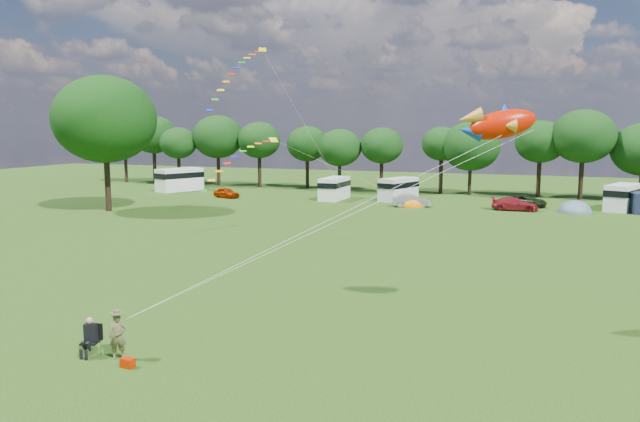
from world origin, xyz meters
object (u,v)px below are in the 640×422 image
(big_tree, at_px, (105,119))
(campervan_a, at_px, (179,179))
(car_a, at_px, (226,193))
(car_d, at_px, (526,201))
(kite_flyer, at_px, (118,336))
(camp_chair, at_px, (91,332))
(campervan_c, at_px, (398,188))
(tent_orange, at_px, (413,206))
(campervan_d, at_px, (623,196))
(campervan_b, at_px, (334,188))
(car_b, at_px, (411,201))
(car_c, at_px, (515,204))
(fish_kite, at_px, (496,124))
(tent_greyblue, at_px, (575,213))

(big_tree, relative_size, campervan_a, 2.04)
(car_a, distance_m, car_d, 33.62)
(campervan_a, bearing_deg, car_d, -68.09)
(kite_flyer, relative_size, camp_chair, 1.15)
(campervan_c, distance_m, camp_chair, 51.26)
(car_d, relative_size, campervan_c, 0.77)
(big_tree, bearing_deg, camp_chair, -51.60)
(tent_orange, bearing_deg, big_tree, -153.12)
(car_a, bearing_deg, tent_orange, -70.60)
(campervan_a, relative_size, campervan_d, 1.12)
(campervan_b, bearing_deg, campervan_a, 85.81)
(car_d, relative_size, campervan_d, 0.75)
(car_b, xyz_separation_m, car_d, (11.20, 4.57, -0.06))
(campervan_b, xyz_separation_m, tent_orange, (9.77, -3.06, -1.34))
(car_c, bearing_deg, campervan_b, 82.09)
(big_tree, relative_size, campervan_c, 2.35)
(car_c, bearing_deg, car_b, 94.24)
(car_a, distance_m, car_b, 22.19)
(kite_flyer, xyz_separation_m, fish_kite, (12.25, 8.22, 7.61))
(big_tree, relative_size, car_c, 3.05)
(campervan_d, relative_size, kite_flyer, 3.42)
(campervan_b, bearing_deg, car_c, -96.49)
(big_tree, bearing_deg, campervan_c, 37.11)
(car_c, height_order, tent_orange, car_c)
(campervan_d, distance_m, camp_chair, 55.60)
(camp_chair, bearing_deg, campervan_b, 84.48)
(big_tree, relative_size, campervan_b, 2.55)
(car_d, relative_size, camp_chair, 2.97)
(big_tree, distance_m, tent_greyblue, 46.77)
(kite_flyer, distance_m, fish_kite, 16.60)
(campervan_d, bearing_deg, big_tree, 131.79)
(big_tree, distance_m, fish_kite, 45.92)
(car_d, height_order, tent_greyblue, tent_greyblue)
(campervan_c, bearing_deg, car_a, 123.75)
(camp_chair, bearing_deg, big_tree, 113.84)
(car_b, relative_size, tent_orange, 1.21)
(campervan_b, xyz_separation_m, kite_flyer, (9.00, -49.40, -0.52))
(car_a, height_order, campervan_a, campervan_a)
(campervan_a, distance_m, campervan_d, 52.07)
(big_tree, distance_m, campervan_d, 51.93)
(tent_greyblue, relative_size, fish_kite, 1.07)
(campervan_c, bearing_deg, car_b, -132.66)
(car_a, xyz_separation_m, car_c, (32.45, 0.31, 0.06))
(car_b, relative_size, car_d, 0.85)
(car_a, height_order, fish_kite, fish_kite)
(campervan_d, height_order, tent_orange, campervan_d)
(car_a, relative_size, campervan_a, 0.55)
(car_d, xyz_separation_m, campervan_c, (-13.83, 0.63, 0.77))
(campervan_a, xyz_separation_m, camp_chair, (29.85, -51.37, -0.70))
(kite_flyer, relative_size, fish_kite, 0.51)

